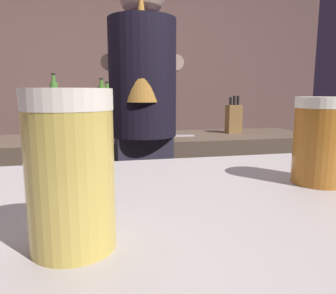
{
  "coord_description": "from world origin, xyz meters",
  "views": [
    {
      "loc": [
        -0.07,
        -1.43,
        1.16
      ],
      "look_at": [
        0.08,
        -0.75,
        1.05
      ],
      "focal_mm": 34.54,
      "sensor_mm": 36.0,
      "label": 1
    }
  ],
  "objects_px": {
    "chefs_knife": "(176,136)",
    "bottle_vinegar": "(107,94)",
    "pint_glass_near": "(321,141)",
    "mixing_bowl": "(84,136)",
    "bartender": "(143,122)",
    "bottle_soy": "(54,91)",
    "bottle_hot_sauce": "(102,92)",
    "pint_glass_far": "(71,171)",
    "knife_block": "(234,118)"
  },
  "relations": [
    {
      "from": "bartender",
      "to": "mixing_bowl",
      "type": "xyz_separation_m",
      "value": [
        -0.31,
        0.37,
        -0.11
      ]
    },
    {
      "from": "knife_block",
      "to": "mixing_bowl",
      "type": "bearing_deg",
      "value": -173.39
    },
    {
      "from": "chefs_knife",
      "to": "pint_glass_near",
      "type": "xyz_separation_m",
      "value": [
        -0.19,
        -1.64,
        0.21
      ]
    },
    {
      "from": "knife_block",
      "to": "chefs_knife",
      "type": "height_order",
      "value": "knife_block"
    },
    {
      "from": "knife_block",
      "to": "bottle_hot_sauce",
      "type": "relative_size",
      "value": 1.15
    },
    {
      "from": "chefs_knife",
      "to": "bottle_soy",
      "type": "distance_m",
      "value": 1.62
    },
    {
      "from": "pint_glass_near",
      "to": "bottle_vinegar",
      "type": "relative_size",
      "value": 0.68
    },
    {
      "from": "mixing_bowl",
      "to": "pint_glass_near",
      "type": "relative_size",
      "value": 1.41
    },
    {
      "from": "chefs_knife",
      "to": "mixing_bowl",
      "type": "bearing_deg",
      "value": -170.67
    },
    {
      "from": "mixing_bowl",
      "to": "bottle_hot_sauce",
      "type": "relative_size",
      "value": 0.8
    },
    {
      "from": "knife_block",
      "to": "bottle_hot_sauce",
      "type": "distance_m",
      "value": 1.58
    },
    {
      "from": "knife_block",
      "to": "bottle_hot_sauce",
      "type": "height_order",
      "value": "bottle_hot_sauce"
    },
    {
      "from": "bottle_vinegar",
      "to": "bottle_hot_sauce",
      "type": "height_order",
      "value": "bottle_hot_sauce"
    },
    {
      "from": "bottle_soy",
      "to": "bottle_hot_sauce",
      "type": "bearing_deg",
      "value": 8.5
    },
    {
      "from": "chefs_knife",
      "to": "bottle_vinegar",
      "type": "distance_m",
      "value": 1.37
    },
    {
      "from": "knife_block",
      "to": "mixing_bowl",
      "type": "distance_m",
      "value": 1.05
    },
    {
      "from": "bartender",
      "to": "pint_glass_far",
      "type": "height_order",
      "value": "bartender"
    },
    {
      "from": "bartender",
      "to": "knife_block",
      "type": "distance_m",
      "value": 0.88
    },
    {
      "from": "knife_block",
      "to": "bottle_vinegar",
      "type": "distance_m",
      "value": 1.47
    },
    {
      "from": "pint_glass_far",
      "to": "bottle_hot_sauce",
      "type": "bearing_deg",
      "value": 88.1
    },
    {
      "from": "mixing_bowl",
      "to": "bottle_vinegar",
      "type": "bearing_deg",
      "value": 81.17
    },
    {
      "from": "bottle_hot_sauce",
      "to": "chefs_knife",
      "type": "bearing_deg",
      "value": -72.28
    },
    {
      "from": "bottle_hot_sauce",
      "to": "pint_glass_near",
      "type": "bearing_deg",
      "value": -85.32
    },
    {
      "from": "chefs_knife",
      "to": "bottle_vinegar",
      "type": "xyz_separation_m",
      "value": [
        -0.39,
        1.28,
        0.27
      ]
    },
    {
      "from": "bottle_hot_sauce",
      "to": "bottle_soy",
      "type": "bearing_deg",
      "value": -171.5
    },
    {
      "from": "mixing_bowl",
      "to": "bottle_soy",
      "type": "relative_size",
      "value": 0.69
    },
    {
      "from": "pint_glass_far",
      "to": "bottle_soy",
      "type": "distance_m",
      "value": 3.11
    },
    {
      "from": "pint_glass_far",
      "to": "bartender",
      "type": "bearing_deg",
      "value": 78.99
    },
    {
      "from": "knife_block",
      "to": "pint_glass_near",
      "type": "height_order",
      "value": "pint_glass_near"
    },
    {
      "from": "knife_block",
      "to": "bottle_vinegar",
      "type": "relative_size",
      "value": 1.38
    },
    {
      "from": "bottle_vinegar",
      "to": "chefs_knife",
      "type": "bearing_deg",
      "value": -73.13
    },
    {
      "from": "pint_glass_near",
      "to": "pint_glass_far",
      "type": "distance_m",
      "value": 0.38
    },
    {
      "from": "chefs_knife",
      "to": "bartender",
      "type": "bearing_deg",
      "value": -118.39
    },
    {
      "from": "bottle_vinegar",
      "to": "bottle_soy",
      "type": "height_order",
      "value": "bottle_soy"
    },
    {
      "from": "mixing_bowl",
      "to": "bottle_soy",
      "type": "height_order",
      "value": "bottle_soy"
    },
    {
      "from": "bartender",
      "to": "bottle_vinegar",
      "type": "xyz_separation_m",
      "value": [
        -0.11,
        1.69,
        0.14
      ]
    },
    {
      "from": "knife_block",
      "to": "pint_glass_near",
      "type": "relative_size",
      "value": 2.03
    },
    {
      "from": "pint_glass_near",
      "to": "bottle_hot_sauce",
      "type": "relative_size",
      "value": 0.57
    },
    {
      "from": "mixing_bowl",
      "to": "knife_block",
      "type": "bearing_deg",
      "value": 6.61
    },
    {
      "from": "knife_block",
      "to": "mixing_bowl",
      "type": "xyz_separation_m",
      "value": [
        -1.04,
        -0.12,
        -0.08
      ]
    },
    {
      "from": "bottle_soy",
      "to": "chefs_knife",
      "type": "bearing_deg",
      "value": -55.64
    },
    {
      "from": "chefs_knife",
      "to": "pint_glass_near",
      "type": "height_order",
      "value": "pint_glass_near"
    },
    {
      "from": "chefs_knife",
      "to": "bottle_vinegar",
      "type": "bearing_deg",
      "value": 113.15
    },
    {
      "from": "chefs_knife",
      "to": "bottle_vinegar",
      "type": "height_order",
      "value": "bottle_vinegar"
    },
    {
      "from": "bottle_vinegar",
      "to": "pint_glass_near",
      "type": "bearing_deg",
      "value": -86.2
    },
    {
      "from": "bartender",
      "to": "bottle_vinegar",
      "type": "height_order",
      "value": "bartender"
    },
    {
      "from": "bottle_vinegar",
      "to": "bottle_hot_sauce",
      "type": "relative_size",
      "value": 0.83
    },
    {
      "from": "bottle_vinegar",
      "to": "pint_glass_far",
      "type": "bearing_deg",
      "value": -92.96
    },
    {
      "from": "pint_glass_near",
      "to": "bottle_soy",
      "type": "xyz_separation_m",
      "value": [
        -0.71,
        2.96,
        0.1
      ]
    },
    {
      "from": "mixing_bowl",
      "to": "chefs_knife",
      "type": "bearing_deg",
      "value": 3.05
    }
  ]
}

